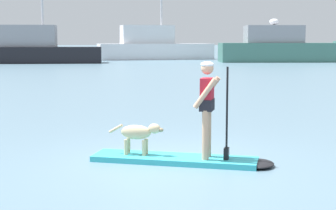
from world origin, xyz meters
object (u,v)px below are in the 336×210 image
paddleboard (187,160)px  dog (139,133)px  person_paddler (208,102)px  moored_boat_port (280,48)px  moored_boat_far_port (34,49)px  moored_boat_far_starboard (153,47)px

paddleboard → dog: (-0.83, 0.30, 0.44)m
person_paddler → dog: 1.39m
person_paddler → dog: person_paddler is taller
moored_boat_port → person_paddler: bearing=-110.2°
dog → moored_boat_port: moored_boat_port is taller
person_paddler → moored_boat_port: 43.60m
dog → moored_boat_far_port: moored_boat_far_port is taller
person_paddler → moored_boat_far_port: moored_boat_far_port is taller
moored_boat_far_port → moored_boat_port: moored_boat_far_port is taller
dog → paddleboard: bearing=-19.9°
dog → moored_boat_far_port: (-7.23, 40.41, 0.82)m
paddleboard → moored_boat_port: 43.62m
paddleboard → dog: 0.99m
moored_boat_far_port → moored_boat_port: bearing=0.2°
paddleboard → person_paddler: size_ratio=1.92×
moored_boat_far_port → dog: bearing=-79.9°
person_paddler → moored_boat_far_starboard: 48.68m
dog → moored_boat_far_port: 41.06m
moored_boat_far_starboard → moored_boat_port: moored_boat_far_starboard is taller
moored_boat_far_port → person_paddler: bearing=-78.4°
moored_boat_far_port → moored_boat_far_starboard: 14.04m
person_paddler → moored_boat_port: moored_boat_port is taller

